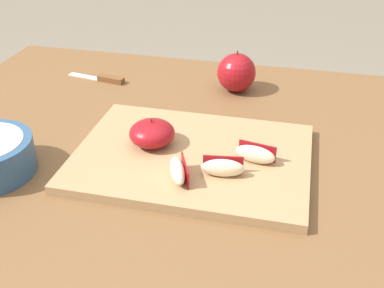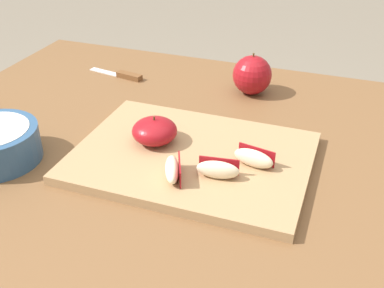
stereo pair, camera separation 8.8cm
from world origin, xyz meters
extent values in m
cube|color=brown|center=(0.00, 0.00, 0.76)|extent=(1.15, 0.97, 0.03)
cube|color=brown|center=(-0.52, 0.42, 0.37)|extent=(0.06, 0.06, 0.75)
cube|color=brown|center=(0.52, 0.42, 0.37)|extent=(0.06, 0.06, 0.75)
cube|color=#A37F56|center=(0.05, -0.03, 0.79)|extent=(0.43, 0.32, 0.02)
ellipsoid|color=maroon|center=(-0.03, -0.01, 0.82)|extent=(0.09, 0.09, 0.05)
cylinder|color=#4C3319|center=(-0.03, -0.01, 0.85)|extent=(0.00, 0.00, 0.01)
ellipsoid|color=beige|center=(0.12, -0.09, 0.81)|extent=(0.08, 0.03, 0.03)
cube|color=maroon|center=(0.12, -0.07, 0.81)|extent=(0.07, 0.01, 0.03)
ellipsoid|color=beige|center=(0.17, -0.03, 0.81)|extent=(0.08, 0.04, 0.03)
cube|color=maroon|center=(0.17, -0.02, 0.81)|extent=(0.07, 0.02, 0.03)
ellipsoid|color=beige|center=(0.05, -0.11, 0.81)|extent=(0.05, 0.08, 0.03)
cube|color=maroon|center=(0.06, -0.11, 0.81)|extent=(0.03, 0.07, 0.03)
cube|color=silver|center=(-0.31, 0.30, 0.78)|extent=(0.09, 0.03, 0.00)
cube|color=brown|center=(-0.23, 0.28, 0.78)|extent=(0.07, 0.03, 0.01)
sphere|color=maroon|center=(0.08, 0.31, 0.82)|extent=(0.09, 0.09, 0.09)
cylinder|color=#4C3319|center=(0.08, 0.31, 0.87)|extent=(0.00, 0.00, 0.01)
camera|label=1|loc=(0.23, -0.76, 1.27)|focal=44.61mm
camera|label=2|loc=(0.31, -0.73, 1.27)|focal=44.61mm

